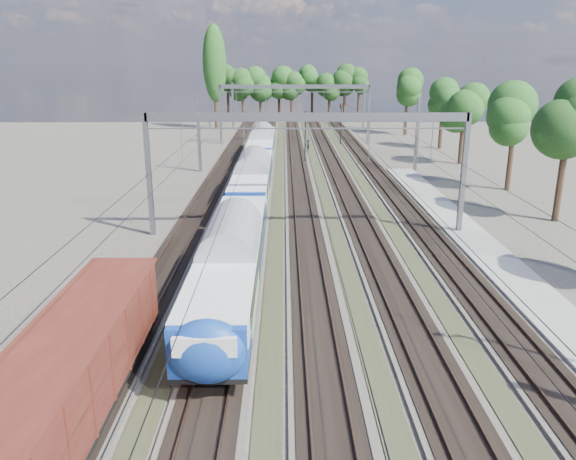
{
  "coord_description": "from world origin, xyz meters",
  "views": [
    {
      "loc": [
        -1.63,
        -10.34,
        12.55
      ],
      "look_at": [
        -1.41,
        21.84,
        2.8
      ],
      "focal_mm": 35.0,
      "sensor_mm": 36.0,
      "label": 1
    }
  ],
  "objects_px": {
    "emu_train": "(253,174)",
    "signal_near": "(305,130)",
    "worker": "(308,146)",
    "freight_boxcar": "(72,371)",
    "signal_far": "(341,119)"
  },
  "relations": [
    {
      "from": "freight_boxcar",
      "to": "signal_near",
      "type": "xyz_separation_m",
      "value": [
        10.05,
        54.16,
        1.81
      ]
    },
    {
      "from": "worker",
      "to": "signal_near",
      "type": "relative_size",
      "value": 0.27
    },
    {
      "from": "emu_train",
      "to": "freight_boxcar",
      "type": "xyz_separation_m",
      "value": [
        -4.5,
        -33.14,
        -0.42
      ]
    },
    {
      "from": "signal_near",
      "to": "signal_far",
      "type": "xyz_separation_m",
      "value": [
        6.05,
        15.64,
        -0.1
      ]
    },
    {
      "from": "emu_train",
      "to": "freight_boxcar",
      "type": "relative_size",
      "value": 4.59
    },
    {
      "from": "signal_near",
      "to": "worker",
      "type": "bearing_deg",
      "value": 71.47
    },
    {
      "from": "freight_boxcar",
      "to": "signal_near",
      "type": "distance_m",
      "value": 55.11
    },
    {
      "from": "freight_boxcar",
      "to": "emu_train",
      "type": "bearing_deg",
      "value": 82.26
    },
    {
      "from": "worker",
      "to": "signal_near",
      "type": "xyz_separation_m",
      "value": [
        -0.75,
        -8.7,
        3.19
      ]
    },
    {
      "from": "freight_boxcar",
      "to": "signal_near",
      "type": "relative_size",
      "value": 2.23
    },
    {
      "from": "emu_train",
      "to": "signal_near",
      "type": "xyz_separation_m",
      "value": [
        5.55,
        21.02,
        1.39
      ]
    },
    {
      "from": "worker",
      "to": "signal_far",
      "type": "distance_m",
      "value": 9.26
    },
    {
      "from": "freight_boxcar",
      "to": "signal_near",
      "type": "height_order",
      "value": "signal_near"
    },
    {
      "from": "emu_train",
      "to": "signal_near",
      "type": "bearing_deg",
      "value": 75.22
    },
    {
      "from": "emu_train",
      "to": "worker",
      "type": "bearing_deg",
      "value": 78.03
    }
  ]
}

